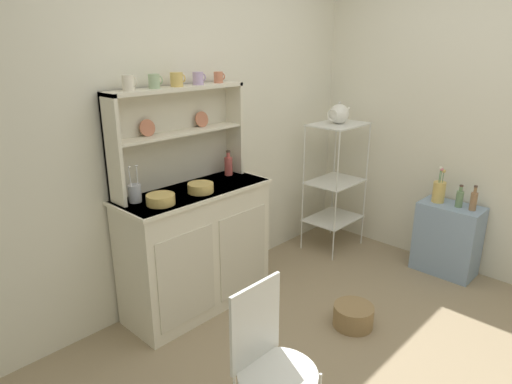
{
  "coord_description": "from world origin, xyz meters",
  "views": [
    {
      "loc": [
        -2.11,
        -0.93,
        1.86
      ],
      "look_at": [
        0.05,
        1.12,
        0.85
      ],
      "focal_mm": 31.73,
      "sensor_mm": 36.0,
      "label": 1
    }
  ],
  "objects_px": {
    "hutch_cabinet": "(197,248)",
    "bowl_mixing_large": "(161,199)",
    "cup_cream_0": "(128,83)",
    "jam_bottle": "(228,165)",
    "vinegar_bottle": "(474,200)",
    "floor_basket": "(353,316)",
    "oil_bottle": "(460,198)",
    "hutch_shelf_unit": "(176,129)",
    "bakers_rack": "(335,174)",
    "flower_vase": "(439,191)",
    "wire_chair": "(268,356)",
    "porcelain_teapot": "(339,114)",
    "side_shelf_blue": "(447,239)",
    "utensil_jar": "(135,193)"
  },
  "relations": [
    {
      "from": "bowl_mixing_large",
      "to": "flower_vase",
      "type": "xyz_separation_m",
      "value": [
        2.06,
        -0.91,
        -0.24
      ]
    },
    {
      "from": "porcelain_teapot",
      "to": "floor_basket",
      "type": "bearing_deg",
      "value": -138.76
    },
    {
      "from": "wire_chair",
      "to": "cup_cream_0",
      "type": "bearing_deg",
      "value": 82.26
    },
    {
      "from": "hutch_cabinet",
      "to": "hutch_shelf_unit",
      "type": "xyz_separation_m",
      "value": [
        0.0,
        0.16,
        0.83
      ]
    },
    {
      "from": "oil_bottle",
      "to": "vinegar_bottle",
      "type": "bearing_deg",
      "value": -90.0
    },
    {
      "from": "flower_vase",
      "to": "cup_cream_0",
      "type": "bearing_deg",
      "value": 152.15
    },
    {
      "from": "hutch_cabinet",
      "to": "vinegar_bottle",
      "type": "height_order",
      "value": "hutch_cabinet"
    },
    {
      "from": "flower_vase",
      "to": "vinegar_bottle",
      "type": "distance_m",
      "value": 0.27
    },
    {
      "from": "hutch_cabinet",
      "to": "oil_bottle",
      "type": "distance_m",
      "value": 2.09
    },
    {
      "from": "floor_basket",
      "to": "oil_bottle",
      "type": "xyz_separation_m",
      "value": [
        1.18,
        -0.18,
        0.59
      ]
    },
    {
      "from": "hutch_shelf_unit",
      "to": "cup_cream_0",
      "type": "xyz_separation_m",
      "value": [
        -0.35,
        -0.04,
        0.33
      ]
    },
    {
      "from": "bowl_mixing_large",
      "to": "vinegar_bottle",
      "type": "distance_m",
      "value": 2.38
    },
    {
      "from": "vinegar_bottle",
      "to": "floor_basket",
      "type": "bearing_deg",
      "value": 166.26
    },
    {
      "from": "wire_chair",
      "to": "utensil_jar",
      "type": "bearing_deg",
      "value": 84.19
    },
    {
      "from": "jam_bottle",
      "to": "flower_vase",
      "type": "xyz_separation_m",
      "value": [
        1.33,
        -1.07,
        -0.28
      ]
    },
    {
      "from": "jam_bottle",
      "to": "side_shelf_blue",
      "type": "bearing_deg",
      "value": -41.65
    },
    {
      "from": "bakers_rack",
      "to": "jam_bottle",
      "type": "distance_m",
      "value": 1.15
    },
    {
      "from": "utensil_jar",
      "to": "oil_bottle",
      "type": "relative_size",
      "value": 1.3
    },
    {
      "from": "side_shelf_blue",
      "to": "flower_vase",
      "type": "relative_size",
      "value": 1.95
    },
    {
      "from": "hutch_shelf_unit",
      "to": "bakers_rack",
      "type": "xyz_separation_m",
      "value": [
        1.5,
        -0.3,
        -0.58
      ]
    },
    {
      "from": "hutch_shelf_unit",
      "to": "porcelain_teapot",
      "type": "bearing_deg",
      "value": -11.4
    },
    {
      "from": "bakers_rack",
      "to": "floor_basket",
      "type": "bearing_deg",
      "value": -138.81
    },
    {
      "from": "side_shelf_blue",
      "to": "utensil_jar",
      "type": "relative_size",
      "value": 2.49
    },
    {
      "from": "cup_cream_0",
      "to": "jam_bottle",
      "type": "height_order",
      "value": "cup_cream_0"
    },
    {
      "from": "porcelain_teapot",
      "to": "vinegar_bottle",
      "type": "height_order",
      "value": "porcelain_teapot"
    },
    {
      "from": "floor_basket",
      "to": "porcelain_teapot",
      "type": "distance_m",
      "value": 1.72
    },
    {
      "from": "hutch_cabinet",
      "to": "wire_chair",
      "type": "xyz_separation_m",
      "value": [
        -0.56,
        -1.19,
        0.06
      ]
    },
    {
      "from": "utensil_jar",
      "to": "side_shelf_blue",
      "type": "bearing_deg",
      "value": -28.84
    },
    {
      "from": "floor_basket",
      "to": "bowl_mixing_large",
      "type": "distance_m",
      "value": 1.51
    },
    {
      "from": "porcelain_teapot",
      "to": "vinegar_bottle",
      "type": "relative_size",
      "value": 1.29
    },
    {
      "from": "hutch_shelf_unit",
      "to": "floor_basket",
      "type": "bearing_deg",
      "value": -63.85
    },
    {
      "from": "oil_bottle",
      "to": "cup_cream_0",
      "type": "bearing_deg",
      "value": 148.69
    },
    {
      "from": "oil_bottle",
      "to": "vinegar_bottle",
      "type": "distance_m",
      "value": 0.11
    },
    {
      "from": "hutch_shelf_unit",
      "to": "jam_bottle",
      "type": "xyz_separation_m",
      "value": [
        0.4,
        -0.08,
        -0.32
      ]
    },
    {
      "from": "cup_cream_0",
      "to": "vinegar_bottle",
      "type": "bearing_deg",
      "value": -33.38
    },
    {
      "from": "bowl_mixing_large",
      "to": "vinegar_bottle",
      "type": "xyz_separation_m",
      "value": [
        2.06,
        -1.18,
        -0.25
      ]
    },
    {
      "from": "wire_chair",
      "to": "oil_bottle",
      "type": "bearing_deg",
      "value": 2.34
    },
    {
      "from": "wire_chair",
      "to": "porcelain_teapot",
      "type": "distance_m",
      "value": 2.42
    },
    {
      "from": "floor_basket",
      "to": "flower_vase",
      "type": "height_order",
      "value": "flower_vase"
    },
    {
      "from": "jam_bottle",
      "to": "porcelain_teapot",
      "type": "distance_m",
      "value": 1.15
    },
    {
      "from": "bakers_rack",
      "to": "side_shelf_blue",
      "type": "relative_size",
      "value": 1.97
    },
    {
      "from": "wire_chair",
      "to": "flower_vase",
      "type": "height_order",
      "value": "flower_vase"
    },
    {
      "from": "floor_basket",
      "to": "bakers_rack",
      "type": "bearing_deg",
      "value": 41.19
    },
    {
      "from": "bowl_mixing_large",
      "to": "oil_bottle",
      "type": "xyz_separation_m",
      "value": [
        2.06,
        -1.08,
        -0.26
      ]
    },
    {
      "from": "hutch_cabinet",
      "to": "bowl_mixing_large",
      "type": "bearing_deg",
      "value": -167.02
    },
    {
      "from": "flower_vase",
      "to": "vinegar_bottle",
      "type": "height_order",
      "value": "flower_vase"
    },
    {
      "from": "bowl_mixing_large",
      "to": "utensil_jar",
      "type": "xyz_separation_m",
      "value": [
        -0.08,
        0.15,
        0.03
      ]
    },
    {
      "from": "flower_vase",
      "to": "oil_bottle",
      "type": "xyz_separation_m",
      "value": [
        0.0,
        -0.17,
        -0.02
      ]
    },
    {
      "from": "wire_chair",
      "to": "cup_cream_0",
      "type": "relative_size",
      "value": 9.22
    },
    {
      "from": "floor_basket",
      "to": "oil_bottle",
      "type": "relative_size",
      "value": 1.49
    }
  ]
}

